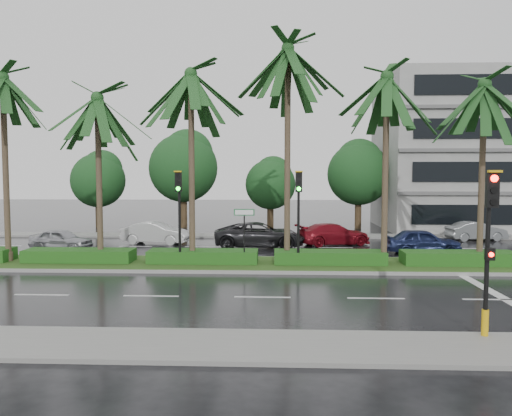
{
  "coord_description": "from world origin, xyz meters",
  "views": [
    {
      "loc": [
        0.49,
        -22.44,
        4.4
      ],
      "look_at": [
        -0.5,
        1.5,
        2.73
      ],
      "focal_mm": 35.0,
      "sensor_mm": 36.0,
      "label": 1
    }
  ],
  "objects_px": {
    "signal_median_left": "(179,204)",
    "car_darkgrey": "(260,235)",
    "car_blue": "(423,241)",
    "car_grey": "(476,231)",
    "signal_near": "(489,247)",
    "car_silver": "(61,239)",
    "car_red": "(334,234)",
    "street_sign": "(244,222)",
    "car_white": "(156,233)"
  },
  "relations": [
    {
      "from": "signal_median_left",
      "to": "car_white",
      "type": "distance_m",
      "value": 8.8
    },
    {
      "from": "street_sign",
      "to": "signal_near",
      "type": "bearing_deg",
      "value": -54.66
    },
    {
      "from": "car_red",
      "to": "car_blue",
      "type": "bearing_deg",
      "value": -142.31
    },
    {
      "from": "signal_near",
      "to": "signal_median_left",
      "type": "height_order",
      "value": "signal_median_left"
    },
    {
      "from": "street_sign",
      "to": "car_silver",
      "type": "bearing_deg",
      "value": 155.35
    },
    {
      "from": "car_grey",
      "to": "car_blue",
      "type": "bearing_deg",
      "value": 129.0
    },
    {
      "from": "car_white",
      "to": "car_blue",
      "type": "bearing_deg",
      "value": -95.27
    },
    {
      "from": "signal_median_left",
      "to": "car_white",
      "type": "bearing_deg",
      "value": 111.12
    },
    {
      "from": "street_sign",
      "to": "car_red",
      "type": "height_order",
      "value": "street_sign"
    },
    {
      "from": "car_silver",
      "to": "car_white",
      "type": "relative_size",
      "value": 0.86
    },
    {
      "from": "car_red",
      "to": "car_grey",
      "type": "distance_m",
      "value": 9.82
    },
    {
      "from": "signal_median_left",
      "to": "car_red",
      "type": "bearing_deg",
      "value": 44.52
    },
    {
      "from": "signal_median_left",
      "to": "car_blue",
      "type": "xyz_separation_m",
      "value": [
        12.5,
        4.7,
        -2.31
      ]
    },
    {
      "from": "signal_median_left",
      "to": "car_white",
      "type": "xyz_separation_m",
      "value": [
        -3.06,
        7.92,
        -2.32
      ]
    },
    {
      "from": "signal_near",
      "to": "street_sign",
      "type": "xyz_separation_m",
      "value": [
        -7.0,
        9.87,
        -0.38
      ]
    },
    {
      "from": "street_sign",
      "to": "car_blue",
      "type": "relative_size",
      "value": 0.65
    },
    {
      "from": "car_white",
      "to": "signal_near",
      "type": "bearing_deg",
      "value": -137.02
    },
    {
      "from": "car_red",
      "to": "car_silver",
      "type": "bearing_deg",
      "value": 82.55
    },
    {
      "from": "signal_near",
      "to": "car_red",
      "type": "height_order",
      "value": "signal_near"
    },
    {
      "from": "car_silver",
      "to": "street_sign",
      "type": "bearing_deg",
      "value": -105.72
    },
    {
      "from": "car_blue",
      "to": "signal_median_left",
      "type": "bearing_deg",
      "value": 110.75
    },
    {
      "from": "signal_near",
      "to": "car_darkgrey",
      "type": "height_order",
      "value": "signal_near"
    },
    {
      "from": "signal_median_left",
      "to": "car_darkgrey",
      "type": "xyz_separation_m",
      "value": [
        3.5,
        6.65,
        -2.25
      ]
    },
    {
      "from": "street_sign",
      "to": "car_silver",
      "type": "xyz_separation_m",
      "value": [
        -10.85,
        4.98,
        -1.52
      ]
    },
    {
      "from": "car_darkgrey",
      "to": "car_blue",
      "type": "distance_m",
      "value": 9.21
    },
    {
      "from": "signal_near",
      "to": "signal_median_left",
      "type": "relative_size",
      "value": 1.0
    },
    {
      "from": "car_grey",
      "to": "car_red",
      "type": "bearing_deg",
      "value": 95.23
    },
    {
      "from": "car_darkgrey",
      "to": "car_grey",
      "type": "xyz_separation_m",
      "value": [
        14.04,
        3.55,
        -0.12
      ]
    },
    {
      "from": "street_sign",
      "to": "car_grey",
      "type": "distance_m",
      "value": 17.72
    },
    {
      "from": "street_sign",
      "to": "car_darkgrey",
      "type": "relative_size",
      "value": 0.49
    },
    {
      "from": "signal_near",
      "to": "car_grey",
      "type": "bearing_deg",
      "value": 69.23
    },
    {
      "from": "signal_near",
      "to": "car_blue",
      "type": "bearing_deg",
      "value": 80.14
    },
    {
      "from": "car_blue",
      "to": "street_sign",
      "type": "bearing_deg",
      "value": 115.57
    },
    {
      "from": "car_darkgrey",
      "to": "car_blue",
      "type": "height_order",
      "value": "car_darkgrey"
    },
    {
      "from": "signal_median_left",
      "to": "car_grey",
      "type": "height_order",
      "value": "signal_median_left"
    },
    {
      "from": "car_silver",
      "to": "car_red",
      "type": "xyz_separation_m",
      "value": [
        15.85,
        2.71,
        0.05
      ]
    },
    {
      "from": "signal_median_left",
      "to": "car_white",
      "type": "height_order",
      "value": "signal_median_left"
    },
    {
      "from": "signal_median_left",
      "to": "car_darkgrey",
      "type": "relative_size",
      "value": 0.81
    },
    {
      "from": "street_sign",
      "to": "car_white",
      "type": "distance_m",
      "value": 9.93
    },
    {
      "from": "street_sign",
      "to": "car_white",
      "type": "xyz_separation_m",
      "value": [
        -6.06,
        7.73,
        -1.44
      ]
    },
    {
      "from": "car_silver",
      "to": "car_red",
      "type": "distance_m",
      "value": 16.08
    },
    {
      "from": "signal_near",
      "to": "car_blue",
      "type": "distance_m",
      "value": 14.71
    },
    {
      "from": "signal_near",
      "to": "car_red",
      "type": "relative_size",
      "value": 0.96
    },
    {
      "from": "car_silver",
      "to": "car_grey",
      "type": "relative_size",
      "value": 0.94
    },
    {
      "from": "signal_median_left",
      "to": "car_blue",
      "type": "relative_size",
      "value": 1.09
    },
    {
      "from": "signal_near",
      "to": "car_silver",
      "type": "relative_size",
      "value": 1.22
    },
    {
      "from": "signal_near",
      "to": "car_grey",
      "type": "xyz_separation_m",
      "value": [
        7.54,
        19.89,
        -1.88
      ]
    },
    {
      "from": "signal_near",
      "to": "car_white",
      "type": "relative_size",
      "value": 1.05
    },
    {
      "from": "car_darkgrey",
      "to": "car_blue",
      "type": "relative_size",
      "value": 1.34
    },
    {
      "from": "street_sign",
      "to": "car_grey",
      "type": "bearing_deg",
      "value": 34.57
    }
  ]
}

